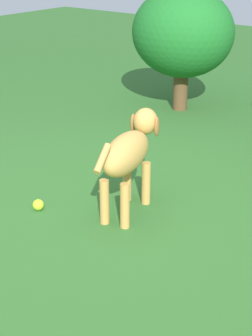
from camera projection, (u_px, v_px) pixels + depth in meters
The scene contains 4 objects.
ground at pixel (101, 220), 3.13m from camera, with size 14.00×14.00×0.00m, color #2D6026.
dog at pixel (129, 152), 3.12m from camera, with size 0.32×0.80×0.55m.
tennis_ball_1 at pixel (38, 205), 3.24m from camera, with size 0.07×0.07×0.07m, color #BFDE29.
shrub_near at pixel (183, 33), 4.83m from camera, with size 0.93×0.83×1.10m.
Camera 1 is at (-1.81, 2.09, 1.51)m, focal length 58.83 mm.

